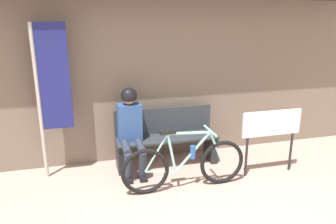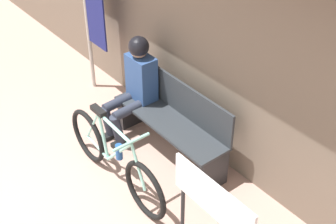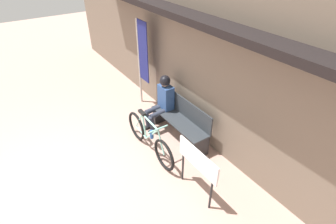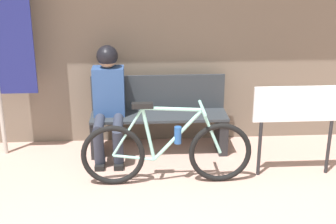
# 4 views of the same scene
# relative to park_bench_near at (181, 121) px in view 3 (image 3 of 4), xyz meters

# --- Properties ---
(ground_plane) EXTENTS (24.00, 24.00, 0.00)m
(ground_plane) POSITION_rel_park_bench_near_xyz_m (-0.21, -2.59, -0.40)
(ground_plane) COLOR tan
(storefront_wall) EXTENTS (12.00, 0.56, 3.20)m
(storefront_wall) POSITION_rel_park_bench_near_xyz_m (-0.21, 0.37, 1.27)
(storefront_wall) COLOR #756656
(storefront_wall) RESTS_ON ground_plane
(park_bench_near) EXTENTS (1.52, 0.42, 0.85)m
(park_bench_near) POSITION_rel_park_bench_near_xyz_m (0.00, 0.00, 0.00)
(park_bench_near) COLOR #2D3338
(park_bench_near) RESTS_ON ground_plane
(bicycle) EXTENTS (1.67, 0.40, 0.84)m
(bicycle) POSITION_rel_park_bench_near_xyz_m (0.04, -0.80, -0.05)
(bicycle) COLOR black
(bicycle) RESTS_ON ground_plane
(person_seated) EXTENTS (0.34, 0.62, 1.24)m
(person_seated) POSITION_rel_park_bench_near_xyz_m (-0.55, -0.11, 0.31)
(person_seated) COLOR #2D3342
(person_seated) RESTS_ON ground_plane
(banner_pole) EXTENTS (0.45, 0.05, 2.13)m
(banner_pole) POSITION_rel_park_bench_near_xyz_m (-1.59, 0.02, 0.91)
(banner_pole) COLOR #B7B2A8
(banner_pole) RESTS_ON ground_plane
(signboard) EXTENTS (0.89, 0.04, 0.94)m
(signboard) POSITION_rel_park_bench_near_xyz_m (1.35, -0.69, 0.30)
(signboard) COLOR #232326
(signboard) RESTS_ON ground_plane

